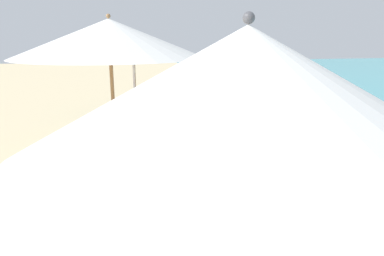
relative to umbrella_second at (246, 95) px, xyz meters
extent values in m
cone|color=white|center=(0.00, 0.00, 0.00)|extent=(2.48, 2.48, 0.68)
sphere|color=#4C4C51|center=(0.00, 0.00, 0.37)|extent=(0.06, 0.06, 0.06)
cylinder|color=olive|center=(-0.66, 3.27, -1.14)|extent=(0.05, 0.05, 2.29)
cone|color=white|center=(-0.66, 3.27, 0.26)|extent=(2.54, 2.54, 0.50)
sphere|color=olive|center=(-0.66, 3.27, 0.54)|extent=(0.06, 0.06, 0.06)
cube|color=#D8593F|center=(0.19, 4.40, -1.99)|extent=(0.97, 0.57, 0.04)
cube|color=#D8593F|center=(-0.44, 4.40, -1.83)|extent=(0.34, 0.57, 0.31)
cylinder|color=#B2B2B7|center=(0.57, 4.63, -2.15)|extent=(0.04, 0.04, 0.27)
cylinder|color=#B2B2B7|center=(0.57, 4.16, -2.15)|extent=(0.04, 0.04, 0.27)
cylinder|color=#B2B2B7|center=(-0.48, 4.63, -2.15)|extent=(0.04, 0.04, 0.27)
cylinder|color=#B2B2B7|center=(-0.48, 4.16, -2.15)|extent=(0.04, 0.04, 0.27)
cube|color=#D8593F|center=(0.04, 2.23, -2.04)|extent=(1.13, 0.87, 0.04)
cube|color=#D8593F|center=(-0.59, 2.37, -1.86)|extent=(0.45, 0.72, 0.36)
cylinder|color=#B2B2B7|center=(0.50, 2.42, -2.17)|extent=(0.04, 0.04, 0.22)
cylinder|color=#B2B2B7|center=(0.38, 1.86, -2.17)|extent=(0.04, 0.04, 0.22)
cylinder|color=#B2B2B7|center=(-0.59, 2.66, -2.17)|extent=(0.04, 0.04, 0.22)
cylinder|color=#B2B2B7|center=(-0.71, 2.10, -2.17)|extent=(0.04, 0.04, 0.22)
cylinder|color=silver|center=(-0.17, 6.59, -1.23)|extent=(0.05, 0.05, 2.10)
cone|color=white|center=(-0.17, 6.59, 0.08)|extent=(2.08, 2.08, 0.52)
sphere|color=silver|center=(-0.17, 6.59, 0.37)|extent=(0.06, 0.06, 0.06)
cube|color=white|center=(0.88, 7.50, -2.00)|extent=(1.10, 0.75, 0.04)
cube|color=white|center=(0.22, 7.57, -1.81)|extent=(0.39, 0.67, 0.37)
cylinder|color=#B2B2B7|center=(1.33, 7.72, -2.15)|extent=(0.04, 0.04, 0.26)
cylinder|color=#B2B2B7|center=(1.27, 7.18, -2.15)|extent=(0.04, 0.04, 0.26)
cylinder|color=#B2B2B7|center=(0.18, 7.84, -2.15)|extent=(0.04, 0.04, 0.26)
cylinder|color=#B2B2B7|center=(0.12, 7.31, -2.15)|extent=(0.04, 0.04, 0.26)
cube|color=#D8593F|center=(0.99, 5.41, -1.99)|extent=(1.19, 0.60, 0.04)
cube|color=#D8593F|center=(0.19, 5.39, -1.82)|extent=(0.45, 0.58, 0.33)
cylinder|color=#B2B2B7|center=(1.47, 5.66, -2.14)|extent=(0.04, 0.04, 0.28)
cylinder|color=#B2B2B7|center=(1.48, 5.19, -2.14)|extent=(0.04, 0.04, 0.28)
cylinder|color=#B2B2B7|center=(0.14, 5.62, -2.14)|extent=(0.04, 0.04, 0.28)
cylinder|color=#B2B2B7|center=(0.15, 5.15, -2.14)|extent=(0.04, 0.04, 0.28)
cylinder|color=olive|center=(0.09, 10.38, -1.24)|extent=(0.05, 0.05, 2.09)
cone|color=#338CD8|center=(0.09, 10.38, 0.05)|extent=(2.30, 2.30, 0.49)
sphere|color=olive|center=(0.09, 10.38, 0.32)|extent=(0.06, 0.06, 0.06)
cube|color=#D8593F|center=(0.87, 11.58, -2.00)|extent=(1.05, 0.61, 0.04)
cube|color=#D8593F|center=(0.18, 11.55, -1.86)|extent=(0.41, 0.58, 0.29)
cylinder|color=#B2B2B7|center=(1.27, 11.83, -2.15)|extent=(0.04, 0.04, 0.26)
cylinder|color=#B2B2B7|center=(1.29, 11.36, -2.15)|extent=(0.04, 0.04, 0.26)
cylinder|color=#B2B2B7|center=(0.14, 11.78, -2.15)|extent=(0.04, 0.04, 0.26)
cylinder|color=#B2B2B7|center=(0.16, 11.31, -2.15)|extent=(0.04, 0.04, 0.26)
cube|color=#D8593F|center=(1.04, 9.38, -2.00)|extent=(1.11, 0.79, 0.04)
cube|color=#D8593F|center=(0.40, 9.47, -1.80)|extent=(0.38, 0.69, 0.38)
cylinder|color=#B2B2B7|center=(1.50, 9.61, -2.15)|extent=(0.04, 0.04, 0.26)
cylinder|color=#B2B2B7|center=(1.42, 9.05, -2.15)|extent=(0.04, 0.04, 0.26)
cylinder|color=#B2B2B7|center=(0.36, 9.76, -2.15)|extent=(0.04, 0.04, 0.26)
cylinder|color=#B2B2B7|center=(0.28, 9.20, -2.15)|extent=(0.04, 0.04, 0.26)
sphere|color=orange|center=(3.64, 3.53, -2.08)|extent=(0.40, 0.40, 0.40)
camera|label=1|loc=(-0.65, -1.66, 0.28)|focal=33.26mm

